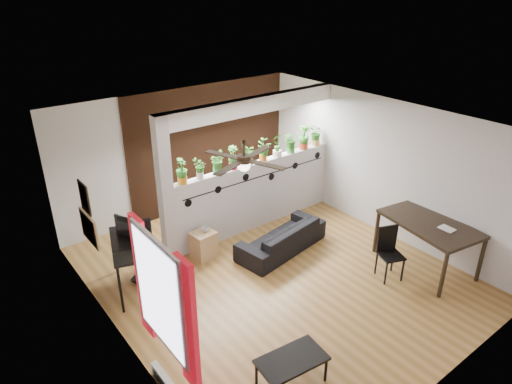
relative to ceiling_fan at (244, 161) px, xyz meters
name	(u,v)px	position (x,y,z in m)	size (l,w,h in m)	color
room_shell	(274,205)	(0.80, 0.30, -1.01)	(6.30, 7.10, 2.90)	brown
partition_wall	(256,194)	(1.60, 1.80, -1.64)	(3.60, 0.18, 1.35)	#BCBCC1
ceiling_header	(256,105)	(1.60, 1.80, 0.14)	(3.60, 0.18, 0.30)	silver
pier_column	(165,191)	(-0.31, 1.80, -1.01)	(0.22, 0.20, 2.60)	#BCBCC1
brick_panel	(214,144)	(1.60, 3.27, -1.01)	(3.90, 0.05, 2.60)	brown
vine_decal	(259,177)	(1.60, 1.70, -1.23)	(3.31, 0.01, 0.30)	black
window_assembly	(161,296)	(-1.76, -0.90, -0.81)	(0.09, 1.30, 1.55)	white
corkboard	(89,229)	(-1.78, 1.25, -0.96)	(0.03, 0.60, 0.45)	#997749
framed_art	(84,198)	(-1.78, 1.20, -0.46)	(0.03, 0.34, 0.44)	#8C7259
ceiling_fan	(244,161)	(0.00, 0.00, 0.00)	(1.19, 1.19, 0.43)	black
potted_plant_0	(182,170)	(0.02, 1.80, -0.73)	(0.30, 0.29, 0.45)	orange
potted_plant_1	(200,168)	(0.37, 1.80, -0.77)	(0.22, 0.20, 0.36)	silver
potted_plant_2	(217,162)	(0.72, 1.80, -0.74)	(0.23, 0.26, 0.41)	#348F41
potted_plant_3	(233,157)	(1.07, 1.80, -0.73)	(0.25, 0.21, 0.44)	#BD1E3A
potted_plant_4	(248,154)	(1.42, 1.80, -0.75)	(0.24, 0.26, 0.41)	#DCBA4D
potted_plant_5	(263,149)	(1.78, 1.80, -0.75)	(0.22, 0.25, 0.41)	orange
potted_plant_6	(277,144)	(2.13, 1.80, -0.72)	(0.27, 0.23, 0.47)	white
potted_plant_7	(291,141)	(2.48, 1.80, -0.73)	(0.26, 0.22, 0.45)	green
potted_plant_8	(304,137)	(2.83, 1.80, -0.71)	(0.31, 0.29, 0.48)	red
potted_plant_9	(316,134)	(3.18, 1.80, -0.73)	(0.19, 0.24, 0.44)	gold
sofa	(281,237)	(1.40, 0.79, -2.06)	(1.70, 0.67, 0.50)	black
cube_shelf	(203,245)	(0.16, 1.46, -2.07)	(0.40, 0.36, 0.49)	tan
cup	(205,229)	(0.21, 1.46, -1.77)	(0.13, 0.13, 0.11)	gray
computer_desk	(132,246)	(-1.16, 1.36, -1.54)	(0.95, 1.31, 0.85)	black
monitor	(127,233)	(-1.16, 1.51, -1.37)	(0.05, 0.31, 0.18)	black
office_chair	(143,255)	(-0.94, 1.52, -1.88)	(0.52, 0.52, 0.99)	black
dining_table	(429,227)	(3.00, -1.10, -1.55)	(1.19, 1.70, 0.85)	black
book	(444,231)	(2.90, -1.40, -1.45)	(0.18, 0.24, 0.02)	gray
folding_chair	(389,248)	(2.27, -0.88, -1.78)	(0.47, 0.47, 0.90)	black
coffee_table	(292,361)	(-0.49, -1.59, -1.96)	(0.89, 0.56, 0.39)	black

